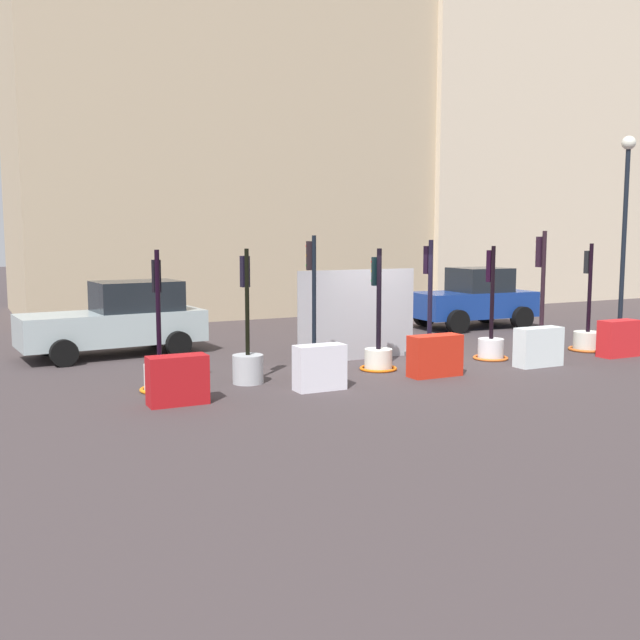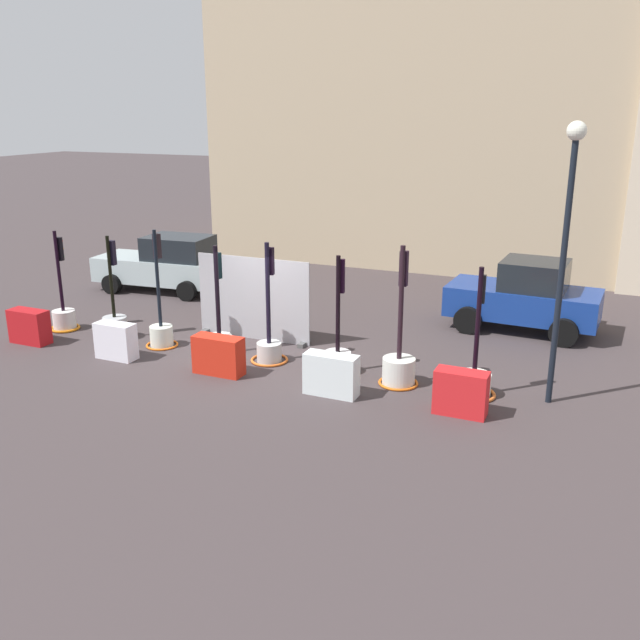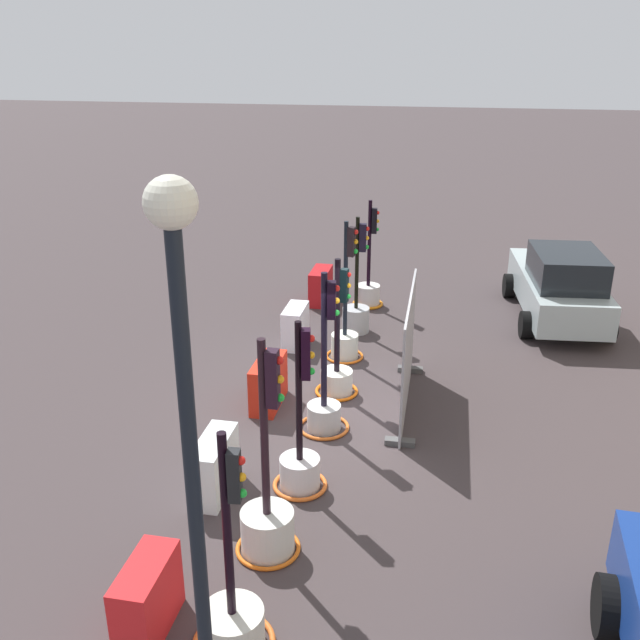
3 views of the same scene
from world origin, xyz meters
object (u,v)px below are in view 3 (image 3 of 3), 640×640
construction_barrier_0 (321,286)px  construction_barrier_2 (268,383)px  traffic_light_5 (300,461)px  street_lamp_post (189,432)px  traffic_light_4 (324,403)px  construction_barrier_4 (147,598)px  traffic_light_2 (345,336)px  traffic_light_6 (268,519)px  traffic_light_7 (233,620)px  traffic_light_1 (356,311)px  construction_barrier_1 (295,326)px  traffic_light_3 (337,372)px  traffic_light_0 (368,290)px  construction_barrier_3 (214,466)px  car_silver_hatchback (559,285)px

construction_barrier_0 → construction_barrier_2: (5.48, 0.02, 0.00)m
traffic_light_5 → street_lamp_post: size_ratio=0.49×
traffic_light_4 → construction_barrier_4: bearing=-14.1°
traffic_light_2 → traffic_light_4: size_ratio=1.04×
traffic_light_6 → traffic_light_7: 1.61m
traffic_light_2 → traffic_light_1: bearing=178.2°
traffic_light_1 → construction_barrier_4: (9.16, -1.15, -0.06)m
construction_barrier_1 → street_lamp_post: bearing=7.8°
traffic_light_3 → street_lamp_post: (7.63, 0.08, 3.19)m
traffic_light_7 → construction_barrier_4: bearing=-93.6°
traffic_light_0 → construction_barrier_1: traffic_light_0 is taller
traffic_light_0 → construction_barrier_4: (10.90, -1.22, 0.03)m
traffic_light_1 → construction_barrier_3: traffic_light_1 is taller
traffic_light_3 → construction_barrier_2: traffic_light_3 is taller
traffic_light_3 → construction_barrier_1: (-2.08, -1.25, -0.00)m
traffic_light_3 → traffic_light_4: size_ratio=0.94×
traffic_light_1 → traffic_light_3: traffic_light_1 is taller
traffic_light_4 → traffic_light_1: bearing=-179.5°
traffic_light_0 → construction_barrier_1: 3.02m
traffic_light_2 → street_lamp_post: bearing=1.0°
traffic_light_0 → construction_barrier_1: (2.73, -1.28, 0.02)m
traffic_light_5 → construction_barrier_1: bearing=-167.1°
construction_barrier_4 → construction_barrier_2: bearing=179.7°
traffic_light_1 → traffic_light_2: traffic_light_2 is taller
car_silver_hatchback → construction_barrier_1: bearing=-66.2°
street_lamp_post → traffic_light_2: bearing=-179.0°
traffic_light_1 → construction_barrier_0: (-1.75, -1.14, -0.07)m
car_silver_hatchback → traffic_light_4: bearing=-37.3°
traffic_light_6 → construction_barrier_0: traffic_light_6 is taller
traffic_light_1 → construction_barrier_3: 6.61m
traffic_light_1 → traffic_light_4: traffic_light_4 is taller
traffic_light_7 → street_lamp_post: 3.59m
traffic_light_3 → construction_barrier_2: 1.34m
traffic_light_1 → traffic_light_2: 1.45m
traffic_light_4 → traffic_light_6: size_ratio=0.93×
traffic_light_4 → construction_barrier_2: 1.34m
traffic_light_3 → construction_barrier_3: bearing=-20.5°
construction_barrier_2 → traffic_light_6: bearing=14.0°
construction_barrier_1 → traffic_light_2: bearing=68.4°
construction_barrier_3 → traffic_light_1: bearing=169.2°
traffic_light_2 → construction_barrier_4: 7.79m
traffic_light_0 → traffic_light_2: 3.20m
construction_barrier_1 → street_lamp_post: (9.70, 1.33, 3.20)m
traffic_light_6 → construction_barrier_2: traffic_light_6 is taller
construction_barrier_3 → traffic_light_4: bearing=148.4°
traffic_light_0 → construction_barrier_0: (-0.00, -1.21, 0.02)m
traffic_light_1 → traffic_light_7: bearing=-0.9°
traffic_light_3 → traffic_light_5: (3.09, -0.06, 0.02)m
construction_barrier_2 → construction_barrier_3: construction_barrier_3 is taller
traffic_light_0 → construction_barrier_4: bearing=-6.4°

